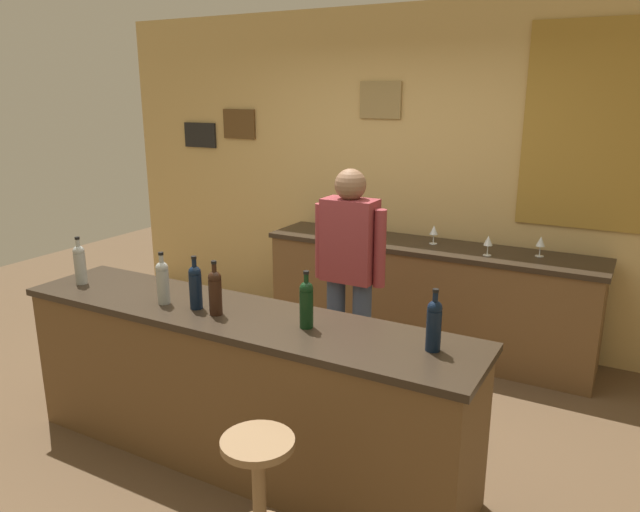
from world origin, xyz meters
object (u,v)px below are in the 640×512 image
at_px(wine_bottle_a, 80,263).
at_px(wine_bottle_e, 306,303).
at_px(wine_bottle_b, 163,281).
at_px(wine_bottle_f, 434,323).
at_px(bar_stool, 259,484).
at_px(wine_bottle_d, 215,291).
at_px(bartender, 349,269).
at_px(wine_glass_a, 434,231).
at_px(wine_glass_b, 488,241).
at_px(wine_glass_c, 541,242).
at_px(wine_bottle_c, 195,285).

height_order(wine_bottle_a, wine_bottle_e, same).
height_order(wine_bottle_b, wine_bottle_f, same).
height_order(bar_stool, wine_bottle_d, wine_bottle_d).
height_order(bartender, wine_bottle_d, bartender).
distance_m(bartender, wine_glass_a, 1.12).
height_order(wine_bottle_b, wine_bottle_d, same).
distance_m(bartender, wine_bottle_f, 1.33).
bearing_deg(wine_glass_b, wine_bottle_b, -123.81).
bearing_deg(wine_bottle_a, wine_glass_a, 53.31).
distance_m(bar_stool, wine_glass_b, 2.69).
relative_size(bartender, bar_stool, 2.38).
distance_m(wine_bottle_f, wine_glass_c, 2.07).
distance_m(wine_bottle_c, wine_bottle_f, 1.36).
relative_size(wine_bottle_c, wine_bottle_f, 1.00).
bearing_deg(wine_bottle_b, wine_bottle_e, 5.25).
bearing_deg(wine_bottle_f, wine_bottle_b, -175.42).
height_order(wine_bottle_a, wine_bottle_d, same).
xyz_separation_m(wine_bottle_f, wine_glass_c, (0.14, 2.07, -0.05)).
bearing_deg(wine_bottle_e, wine_glass_a, 90.59).
distance_m(wine_bottle_a, wine_glass_b, 2.89).
relative_size(wine_bottle_a, wine_bottle_c, 1.00).
xyz_separation_m(wine_bottle_d, wine_glass_c, (1.33, 2.19, -0.05)).
height_order(wine_bottle_c, wine_bottle_e, same).
height_order(wine_bottle_f, wine_glass_c, wine_bottle_f).
bearing_deg(wine_bottle_e, wine_glass_c, 69.14).
bearing_deg(wine_bottle_e, wine_bottle_f, 3.67).
height_order(bar_stool, wine_bottle_e, wine_bottle_e).
distance_m(wine_bottle_f, wine_glass_b, 1.91).
height_order(bartender, wine_glass_b, bartender).
bearing_deg(wine_glass_a, wine_bottle_a, -126.69).
relative_size(bar_stool, wine_bottle_d, 2.22).
distance_m(bar_stool, wine_bottle_e, 0.91).
bearing_deg(bartender, wine_bottle_b, -121.40).
relative_size(bartender, wine_bottle_c, 5.29).
xyz_separation_m(wine_bottle_b, wine_bottle_d, (0.38, 0.00, 0.00)).
xyz_separation_m(wine_bottle_c, wine_glass_b, (1.14, 2.00, -0.05)).
distance_m(wine_bottle_d, wine_bottle_e, 0.53).
xyz_separation_m(bar_stool, wine_bottle_e, (-0.15, 0.68, 0.60)).
distance_m(wine_bottle_c, wine_bottle_e, 0.69).
relative_size(bar_stool, wine_bottle_f, 2.22).
distance_m(bartender, wine_bottle_d, 1.12).
height_order(wine_bottle_c, wine_glass_b, wine_bottle_c).
relative_size(bartender, wine_bottle_b, 5.29).
distance_m(bar_stool, wine_bottle_d, 1.08).
xyz_separation_m(wine_bottle_c, wine_bottle_f, (1.35, 0.10, 0.00)).
height_order(bar_stool, wine_bottle_c, wine_bottle_c).
distance_m(wine_glass_a, wine_glass_b, 0.50).
bearing_deg(wine_bottle_c, wine_bottle_f, 4.26).
relative_size(wine_bottle_e, wine_glass_b, 1.97).
bearing_deg(bar_stool, wine_glass_c, 76.82).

